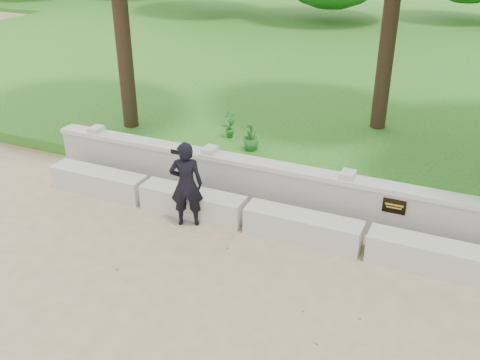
{
  "coord_description": "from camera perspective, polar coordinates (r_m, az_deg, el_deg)",
  "views": [
    {
      "loc": [
        1.08,
        -5.2,
        4.71
      ],
      "look_at": [
        -2.02,
        1.73,
        0.94
      ],
      "focal_mm": 40.0,
      "sensor_mm": 36.0,
      "label": 1
    }
  ],
  "objects": [
    {
      "name": "concrete_bench",
      "position": [
        8.46,
        13.16,
        -6.38
      ],
      "size": [
        11.9,
        0.45,
        0.45
      ],
      "color": "beige",
      "rests_on": "ground"
    },
    {
      "name": "lawn",
      "position": [
        19.76,
        20.72,
        11.32
      ],
      "size": [
        40.0,
        22.0,
        0.25
      ],
      "primitive_type": "cube",
      "color": "#1A6016",
      "rests_on": "ground"
    },
    {
      "name": "shrub_a",
      "position": [
        11.88,
        -1.13,
        6.02
      ],
      "size": [
        0.36,
        0.41,
        0.65
      ],
      "primitive_type": "imported",
      "rotation": [
        0.0,
        0.0,
        1.09
      ],
      "color": "#276D25",
      "rests_on": "lawn"
    },
    {
      "name": "man_main",
      "position": [
        8.81,
        -5.75,
        -0.45
      ],
      "size": [
        0.64,
        0.61,
        1.49
      ],
      "color": "black",
      "rests_on": "ground"
    },
    {
      "name": "shrub_d",
      "position": [
        11.22,
        1.19,
        4.8
      ],
      "size": [
        0.37,
        0.4,
        0.65
      ],
      "primitive_type": "imported",
      "rotation": [
        0.0,
        0.0,
        4.84
      ],
      "color": "#276D25",
      "rests_on": "lawn"
    },
    {
      "name": "ground",
      "position": [
        7.09,
        9.59,
        -15.65
      ],
      "size": [
        80.0,
        80.0,
        0.0
      ],
      "primitive_type": "plane",
      "color": "tan",
      "rests_on": "ground"
    },
    {
      "name": "parapet_wall",
      "position": [
        8.94,
        14.26,
        -2.84
      ],
      "size": [
        12.5,
        0.35,
        0.9
      ],
      "color": "#B1AFA7",
      "rests_on": "ground"
    }
  ]
}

